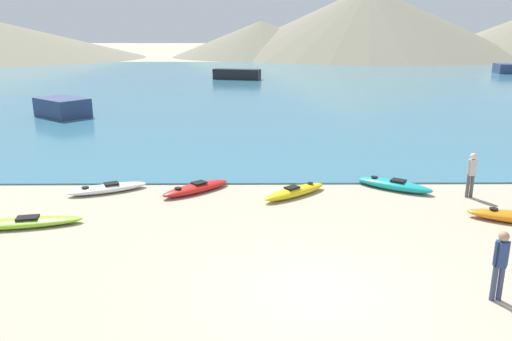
{
  "coord_description": "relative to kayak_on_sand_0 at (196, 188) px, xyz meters",
  "views": [
    {
      "loc": [
        -1.42,
        -9.49,
        5.41
      ],
      "look_at": [
        -1.26,
        7.84,
        0.5
      ],
      "focal_mm": 35.0,
      "sensor_mm": 36.0,
      "label": 1
    }
  ],
  "objects": [
    {
      "name": "moored_boat_2",
      "position": [
        -10.09,
        15.27,
        0.5
      ],
      "size": [
        3.97,
        3.83,
        1.17
      ],
      "color": "navy",
      "rests_on": "bay_water"
    },
    {
      "name": "kayak_on_sand_0",
      "position": [
        0.0,
        0.0,
        0.0
      ],
      "size": [
        2.43,
        2.21,
        0.34
      ],
      "color": "red",
      "rests_on": "ground_plane"
    },
    {
      "name": "kayak_on_sand_2",
      "position": [
        -4.61,
        -3.1,
        -0.02
      ],
      "size": [
        3.38,
        1.32,
        0.29
      ],
      "color": "#8CCC2D",
      "rests_on": "ground_plane"
    },
    {
      "name": "far_hill_midright",
      "position": [
        25.72,
        90.56,
        6.77
      ],
      "size": [
        62.1,
        62.1,
        13.83
      ],
      "primitive_type": "cone",
      "color": "gray",
      "rests_on": "ground_plane"
    },
    {
      "name": "person_near_waterline",
      "position": [
        9.19,
        -0.61,
        0.72
      ],
      "size": [
        0.31,
        0.21,
        1.52
      ],
      "color": "#4C4C4C",
      "rests_on": "ground_plane"
    },
    {
      "name": "kayak_on_sand_1",
      "position": [
        6.91,
        0.24,
        0.02
      ],
      "size": [
        2.6,
        2.08,
        0.38
      ],
      "color": "teal",
      "rests_on": "ground_plane"
    },
    {
      "name": "person_near_foreground",
      "position": [
        6.97,
        -7.18,
        0.73
      ],
      "size": [
        0.31,
        0.21,
        1.53
      ],
      "color": "#384260",
      "rests_on": "ground_plane"
    },
    {
      "name": "bay_water",
      "position": [
        3.34,
        35.86,
        -0.12
      ],
      "size": [
        160.0,
        70.0,
        0.06
      ],
      "primitive_type": "cube",
      "color": "teal",
      "rests_on": "ground_plane"
    },
    {
      "name": "moored_boat_1",
      "position": [
        0.29,
        39.66,
        0.47
      ],
      "size": [
        5.39,
        2.78,
        1.13
      ],
      "color": "black",
      "rests_on": "bay_water"
    },
    {
      "name": "ground_plane",
      "position": [
        3.34,
        -6.87,
        -0.15
      ],
      "size": [
        400.0,
        400.0,
        0.0
      ],
      "primitive_type": "plane",
      "color": "tan"
    },
    {
      "name": "far_hill_midleft",
      "position": [
        3.91,
        88.72,
        3.4
      ],
      "size": [
        36.34,
        36.34,
        7.11
      ],
      "primitive_type": "cone",
      "color": "gray",
      "rests_on": "ground_plane"
    },
    {
      "name": "kayak_on_sand_5",
      "position": [
        -3.05,
        0.04,
        -0.01
      ],
      "size": [
        2.7,
        1.78,
        0.31
      ],
      "color": "white",
      "rests_on": "ground_plane"
    },
    {
      "name": "moored_boat_3",
      "position": [
        34.04,
        47.66,
        0.49
      ],
      "size": [
        2.54,
        3.56,
        1.17
      ],
      "color": "navy",
      "rests_on": "bay_water"
    },
    {
      "name": "kayak_on_sand_3",
      "position": [
        3.37,
        -0.44,
        0.01
      ],
      "size": [
        2.42,
        2.11,
        0.36
      ],
      "color": "yellow",
      "rests_on": "ground_plane"
    }
  ]
}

